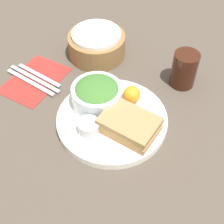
{
  "coord_description": "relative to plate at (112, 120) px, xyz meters",
  "views": [
    {
      "loc": [
        0.25,
        -0.45,
        0.63
      ],
      "look_at": [
        0.0,
        0.0,
        0.04
      ],
      "focal_mm": 50.0,
      "sensor_mm": 36.0,
      "label": 1
    }
  ],
  "objects": [
    {
      "name": "ground_plane",
      "position": [
        0.0,
        0.0,
        -0.01
      ],
      "size": [
        4.0,
        4.0,
        0.0
      ],
      "primitive_type": "plane",
      "color": "#4C4238"
    },
    {
      "name": "knife",
      "position": [
        -0.28,
        0.03,
        -0.0
      ],
      "size": [
        0.19,
        0.03,
        0.01
      ],
      "primitive_type": "cube",
      "rotation": [
        0.0,
        0.0,
        3.04
      ],
      "color": "#B2B2B7",
      "rests_on": "napkin"
    },
    {
      "name": "orange_wedge",
      "position": [
        0.02,
        0.08,
        0.03
      ],
      "size": [
        0.05,
        0.05,
        0.05
      ],
      "primitive_type": "sphere",
      "color": "orange",
      "rests_on": "plate"
    },
    {
      "name": "sandwich",
      "position": [
        0.06,
        -0.02,
        0.03
      ],
      "size": [
        0.14,
        0.11,
        0.04
      ],
      "color": "#A37A4C",
      "rests_on": "plate"
    },
    {
      "name": "drink_glass",
      "position": [
        0.1,
        0.23,
        0.04
      ],
      "size": [
        0.07,
        0.07,
        0.1
      ],
      "primitive_type": "cylinder",
      "color": "#38190F",
      "rests_on": "ground_plane"
    },
    {
      "name": "dressing_cup",
      "position": [
        -0.03,
        -0.07,
        0.03
      ],
      "size": [
        0.05,
        0.05,
        0.03
      ],
      "primitive_type": "cylinder",
      "color": "#B7B7BC",
      "rests_on": "plate"
    },
    {
      "name": "salad_bowl",
      "position": [
        -0.06,
        0.02,
        0.04
      ],
      "size": [
        0.13,
        0.13,
        0.07
      ],
      "color": "silver",
      "rests_on": "plate"
    },
    {
      "name": "fork",
      "position": [
        -0.28,
        0.01,
        -0.0
      ],
      "size": [
        0.18,
        0.03,
        0.01
      ],
      "primitive_type": "cube",
      "rotation": [
        0.0,
        0.0,
        3.04
      ],
      "color": "#B2B2B7",
      "rests_on": "napkin"
    },
    {
      "name": "plate",
      "position": [
        0.0,
        0.0,
        0.0
      ],
      "size": [
        0.29,
        0.29,
        0.02
      ],
      "primitive_type": "cylinder",
      "color": "white",
      "rests_on": "ground_plane"
    },
    {
      "name": "bread_basket",
      "position": [
        -0.18,
        0.22,
        0.03
      ],
      "size": [
        0.18,
        0.18,
        0.08
      ],
      "color": "olive",
      "rests_on": "ground_plane"
    },
    {
      "name": "spoon",
      "position": [
        -0.27,
        0.05,
        -0.0
      ],
      "size": [
        0.16,
        0.03,
        0.01
      ],
      "primitive_type": "cube",
      "rotation": [
        0.0,
        0.0,
        3.04
      ],
      "color": "#B2B2B7",
      "rests_on": "napkin"
    },
    {
      "name": "napkin",
      "position": [
        -0.28,
        0.03,
        -0.01
      ],
      "size": [
        0.14,
        0.19,
        0.0
      ],
      "primitive_type": "cube",
      "color": "#B22823",
      "rests_on": "ground_plane"
    }
  ]
}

